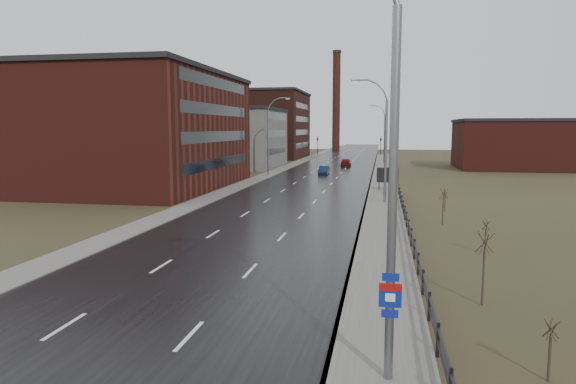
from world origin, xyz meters
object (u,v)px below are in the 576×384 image
at_px(streetlight_main, 381,163).
at_px(car_far, 346,163).
at_px(car_near, 324,171).
at_px(billboard, 388,176).

height_order(streetlight_main, car_far, streetlight_main).
bearing_deg(car_near, car_far, 82.83).
distance_m(streetlight_main, car_near, 63.29).
xyz_separation_m(car_near, car_far, (2.08, 16.96, 0.10)).
bearing_deg(car_near, streetlight_main, -82.40).
distance_m(billboard, car_near, 21.39).
bearing_deg(billboard, streetlight_main, -90.83).
distance_m(streetlight_main, billboard, 43.39).
height_order(billboard, car_near, billboard).
relative_size(billboard, car_far, 0.61).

